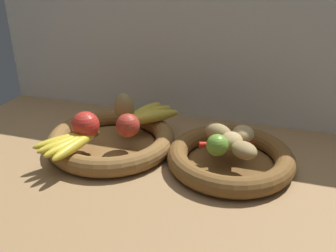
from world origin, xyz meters
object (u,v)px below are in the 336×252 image
potato_small (244,150)px  apple_red_front (86,125)px  banana_bunch_back (147,115)px  banana_bunch_front (70,143)px  potato_oblong (218,133)px  fruit_bowl_right (230,158)px  potato_large (232,141)px  potato_back (243,134)px  apple_red_right (128,125)px  fruit_bowl_left (111,140)px  pear_brown (124,108)px  chili_pepper (228,144)px  lime_near (217,145)px

potato_small → apple_red_front: bearing=-177.2°
apple_red_front → banana_bunch_back: apple_red_front is taller
banana_bunch_front → potato_oblong: 38.39cm
fruit_bowl_right → potato_large: (0.00, 0.00, 5.00)cm
fruit_bowl_right → apple_red_front: apple_red_front is taller
potato_oblong → banana_bunch_front: bearing=-157.3°
apple_red_front → potato_back: bearing=14.6°
apple_red_right → potato_back: bearing=12.0°
fruit_bowl_right → banana_bunch_front: size_ratio=1.85×
banana_bunch_front → banana_bunch_back: bearing=59.7°
apple_red_front → potato_oblong: bearing=14.4°
fruit_bowl_left → potato_large: potato_large is taller
potato_oblong → apple_red_front: bearing=-165.6°
apple_red_front → banana_bunch_back: 19.85cm
pear_brown → potato_back: size_ratio=1.34×
potato_oblong → chili_pepper: bearing=-37.4°
chili_pepper → pear_brown: bearing=145.3°
fruit_bowl_right → apple_red_right: size_ratio=5.05×
fruit_bowl_right → potato_small: bearing=-45.0°
fruit_bowl_left → potato_large: (33.79, 0.00, 5.00)cm
apple_red_right → pear_brown: pear_brown is taller
banana_bunch_back → potato_small: potato_small is taller
potato_large → potato_back: bearing=65.6°
fruit_bowl_left → potato_back: (36.03, 4.93, 5.01)cm
banana_bunch_back → potato_oblong: potato_oblong is taller
apple_red_right → potato_back: 30.69cm
fruit_bowl_left → apple_red_right: (6.03, -1.42, 6.08)cm
potato_large → lime_near: size_ratio=1.14×
pear_brown → apple_red_right: bearing=-61.4°
fruit_bowl_left → fruit_bowl_right: (33.79, 0.00, 0.01)cm
fruit_bowl_right → chili_pepper: 3.89cm
apple_red_front → potato_back: 41.80cm
banana_bunch_front → lime_near: lime_near is taller
banana_bunch_front → banana_bunch_back: banana_bunch_back is taller
lime_near → potato_back: bearing=61.0°
apple_red_front → chili_pepper: (37.20, 6.40, -2.88)cm
banana_bunch_front → potato_back: (41.67, 16.62, 0.80)cm
banana_bunch_front → potato_large: bearing=16.5°
banana_bunch_front → banana_bunch_back: size_ratio=0.99×
potato_small → chili_pepper: 6.44cm
fruit_bowl_left → fruit_bowl_right: size_ratio=1.09×
pear_brown → potato_oblong: bearing=-8.5°
fruit_bowl_left → banana_bunch_back: 13.42cm
fruit_bowl_right → pear_brown: (-32.58, 7.42, 7.20)cm
potato_oblong → lime_near: bearing=-81.4°
apple_red_front → banana_bunch_front: apple_red_front is taller
potato_small → chili_pepper: potato_small is taller
pear_brown → potato_back: (34.83, -2.48, -2.20)cm
banana_bunch_back → fruit_bowl_left: bearing=-124.9°
banana_bunch_back → lime_near: (23.65, -14.70, 1.05)cm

